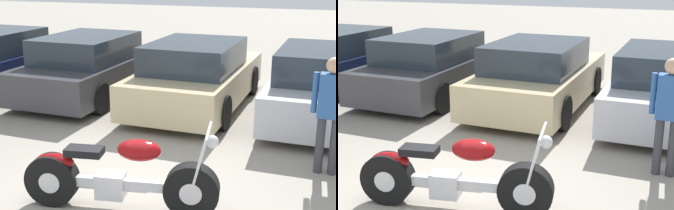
# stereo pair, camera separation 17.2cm
# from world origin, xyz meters

# --- Properties ---
(ground_plane) EXTENTS (60.00, 60.00, 0.00)m
(ground_plane) POSITION_xyz_m (0.00, 0.00, 0.00)
(ground_plane) COLOR gray
(motorcycle) EXTENTS (2.35, 0.83, 1.08)m
(motorcycle) POSITION_xyz_m (0.01, -0.01, 0.41)
(motorcycle) COLOR black
(motorcycle) RESTS_ON ground_plane
(parked_car_navy) EXTENTS (1.95, 4.32, 1.38)m
(parked_car_navy) POSITION_xyz_m (-5.43, 4.47, 0.65)
(parked_car_navy) COLOR #19234C
(parked_car_navy) RESTS_ON ground_plane
(parked_car_dark_grey) EXTENTS (1.95, 4.32, 1.38)m
(parked_car_dark_grey) POSITION_xyz_m (-2.93, 4.57, 0.65)
(parked_car_dark_grey) COLOR #3D3D42
(parked_car_dark_grey) RESTS_ON ground_plane
(parked_car_champagne) EXTENTS (1.95, 4.32, 1.38)m
(parked_car_champagne) POSITION_xyz_m (-0.43, 4.53, 0.65)
(parked_car_champagne) COLOR #C6B284
(parked_car_champagne) RESTS_ON ground_plane
(parked_car_silver) EXTENTS (1.95, 4.32, 1.38)m
(parked_car_silver) POSITION_xyz_m (2.08, 4.62, 0.65)
(parked_car_silver) COLOR #BCBCC1
(parked_car_silver) RESTS_ON ground_plane
(person_standing) EXTENTS (0.52, 0.22, 1.66)m
(person_standing) POSITION_xyz_m (2.27, 1.96, 0.99)
(person_standing) COLOR #38383D
(person_standing) RESTS_ON ground_plane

